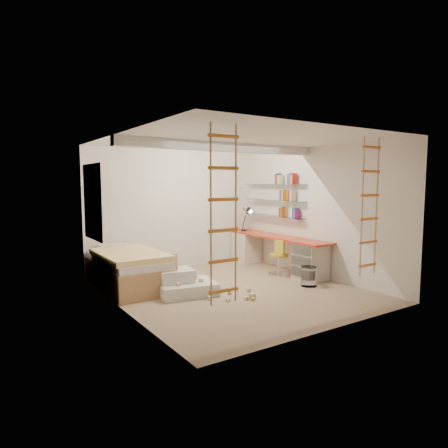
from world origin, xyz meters
TOP-DOWN VIEW (x-y plane):
  - floor at (0.00, 0.00)m, footprint 4.50×4.50m
  - ceiling_beam at (0.00, 0.30)m, footprint 4.00×0.18m
  - window_frame at (-1.97, 1.50)m, footprint 0.06×1.15m
  - window_blind at (-1.93, 1.50)m, footprint 0.02×1.00m
  - rope_ladder_left at (-1.35, -1.75)m, footprint 0.41×0.04m
  - rope_ladder_right at (1.35, -1.75)m, footprint 0.41×0.04m
  - waste_bin at (1.32, -0.53)m, footprint 0.29×0.29m
  - desk at (1.72, 0.86)m, footprint 0.56×2.80m
  - shelves at (1.87, 1.13)m, footprint 0.25×1.80m
  - bed at (-1.48, 1.23)m, footprint 1.02×2.00m
  - task_lamp at (1.67, 1.82)m, footprint 0.14×0.36m
  - swivel_chair at (1.40, 0.39)m, footprint 0.46×0.46m
  - play_platform at (-0.85, 0.27)m, footprint 1.07×0.90m
  - toy_blocks at (-0.51, -0.12)m, footprint 1.28×1.14m
  - books at (1.87, 1.13)m, footprint 0.14×0.64m

SIDE VIEW (x-z plane):
  - floor at x=0.00m, z-range 0.00..0.00m
  - play_platform at x=-0.85m, z-range -0.05..0.38m
  - waste_bin at x=1.32m, z-range 0.00..0.36m
  - toy_blocks at x=-0.51m, z-range -0.13..0.56m
  - swivel_chair at x=1.40m, z-range -0.10..0.64m
  - bed at x=-1.48m, z-range -0.02..0.67m
  - desk at x=1.72m, z-range 0.03..0.78m
  - task_lamp at x=1.67m, z-range 0.85..1.42m
  - shelves at x=1.87m, z-range 1.14..1.86m
  - rope_ladder_left at x=-1.35m, z-range 0.45..2.58m
  - rope_ladder_right at x=1.35m, z-range 0.45..2.58m
  - window_frame at x=-1.97m, z-range 0.88..2.23m
  - window_blind at x=-1.93m, z-range 0.95..2.15m
  - books at x=1.87m, z-range 1.18..2.10m
  - ceiling_beam at x=0.00m, z-range 2.44..2.60m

